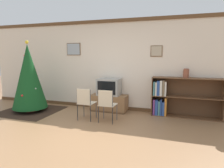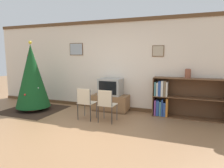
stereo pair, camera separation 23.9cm
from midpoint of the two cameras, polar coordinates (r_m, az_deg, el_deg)
name	(u,v)px [view 2 (the right image)]	position (r m, az deg, el deg)	size (l,w,h in m)	color
ground_plane	(75,138)	(4.18, -8.90, -15.01)	(24.00, 24.00, 0.00)	#936B47
wall_back	(116,65)	(6.07, 2.32, 5.40)	(8.91, 0.11, 2.70)	silver
area_rug	(34,110)	(6.53, -20.46, -6.90)	(1.65, 1.57, 0.01)	#332319
christmas_tree	(32,76)	(6.35, -20.92, 2.10)	(1.00, 1.00, 2.06)	maroon
tv_console	(111,103)	(5.96, 0.73, -5.41)	(1.07, 0.49, 0.49)	brown
television	(110,87)	(5.86, 0.73, -0.79)	(0.65, 0.47, 0.49)	#9E9E99
folding_chair_left	(86,102)	(5.12, -6.22, -5.07)	(0.40, 0.40, 0.82)	beige
folding_chair_right	(106,104)	(4.89, -0.22, -5.65)	(0.40, 0.40, 0.82)	beige
bookshelf	(175,98)	(5.63, 18.75, -3.92)	(1.78, 0.36, 1.06)	brown
vase	(188,73)	(5.53, 22.02, 2.83)	(0.15, 0.15, 0.24)	brown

